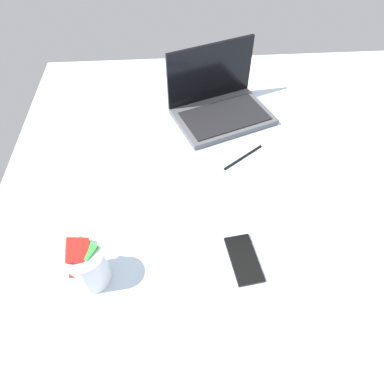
% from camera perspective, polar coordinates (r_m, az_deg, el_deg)
% --- Properties ---
extents(bed_mattress, '(1.80, 1.40, 0.18)m').
position_cam_1_polar(bed_mattress, '(1.21, 15.03, 1.17)').
color(bed_mattress, silver).
rests_on(bed_mattress, ground).
extents(laptop, '(0.39, 0.33, 0.23)m').
position_cam_1_polar(laptop, '(1.29, 4.52, 14.31)').
color(laptop, '#4C4C51').
rests_on(laptop, bed_mattress).
extents(snack_cup, '(0.09, 0.10, 0.15)m').
position_cam_1_polar(snack_cup, '(0.86, -16.86, -11.51)').
color(snack_cup, silver).
rests_on(snack_cup, bed_mattress).
extents(cell_phone, '(0.09, 0.15, 0.01)m').
position_cam_1_polar(cell_phone, '(0.90, 8.52, -10.91)').
color(cell_phone, black).
rests_on(cell_phone, bed_mattress).
extents(charger_cable, '(0.14, 0.11, 0.01)m').
position_cam_1_polar(charger_cable, '(1.14, 8.45, 5.69)').
color(charger_cable, black).
rests_on(charger_cable, bed_mattress).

